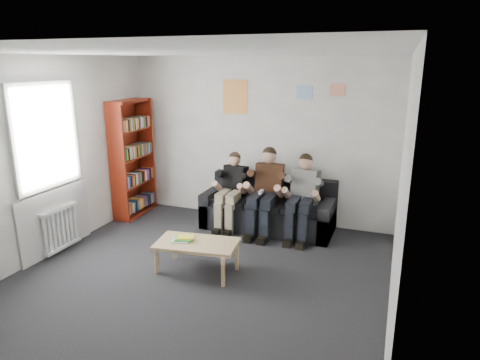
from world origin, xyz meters
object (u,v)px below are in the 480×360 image
object	(u,v)px
coffee_table	(197,246)
person_right	(302,198)
sofa	(269,211)
person_middle	(265,192)
bookshelf	(133,159)
person_left	(231,191)

from	to	relation	value
coffee_table	person_right	size ratio (longest dim) A/B	0.80
sofa	person_middle	distance (m)	0.42
bookshelf	coffee_table	world-z (taller)	bookshelf
sofa	bookshelf	bearing A→B (deg)	-175.36
person_middle	person_right	size ratio (longest dim) A/B	1.05
person_left	person_right	size ratio (longest dim) A/B	0.96
person_left	person_middle	world-z (taller)	person_middle
person_left	coffee_table	bearing A→B (deg)	-76.39
sofa	person_left	xyz separation A→B (m)	(-0.58, -0.19, 0.32)
person_right	person_left	bearing A→B (deg)	-171.84
sofa	coffee_table	size ratio (longest dim) A/B	2.04
coffee_table	person_middle	distance (m)	1.66
person_left	bookshelf	bearing A→B (deg)	-172.45
bookshelf	person_right	distance (m)	2.99
person_right	person_middle	bearing A→B (deg)	-171.30
coffee_table	person_left	world-z (taller)	person_left
person_middle	person_right	xyz separation A→B (m)	(0.58, 0.00, -0.02)
person_middle	bookshelf	bearing A→B (deg)	174.11
sofa	bookshelf	world-z (taller)	bookshelf
bookshelf	person_right	bearing A→B (deg)	-5.00
person_middle	person_right	world-z (taller)	person_middle
sofa	person_left	bearing A→B (deg)	-161.75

